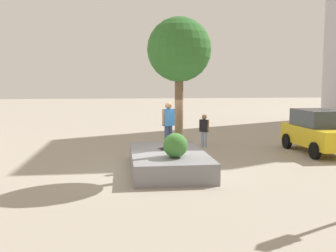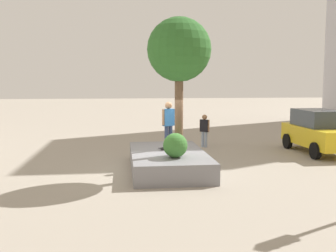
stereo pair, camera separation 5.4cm
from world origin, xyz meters
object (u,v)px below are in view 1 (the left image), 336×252
Objects in this scene: skateboarder at (168,121)px; taxi_cab at (318,131)px; pedestrian_crossing at (204,128)px; skateboard at (168,148)px; planter_ledge at (168,161)px; plaza_tree at (179,51)px.

skateboarder reaches higher than taxi_cab.
pedestrian_crossing is at bearing 151.62° from skateboarder.
skateboard is 4.66m from pedestrian_crossing.
planter_ledge is at bearing -8.91° from skateboard.
taxi_cab is at bearing 110.24° from planter_ledge.
skateboard is at bearing -73.18° from taxi_cab.
plaza_tree is at bearing -21.05° from pedestrian_crossing.
skateboarder is 0.41× the size of taxi_cab.
taxi_cab reaches higher than planter_ledge.
planter_ledge is 3.82m from plaza_tree.
plaza_tree is 2.91× the size of pedestrian_crossing.
skateboarder is at bearing -73.18° from taxi_cab.
pedestrian_crossing is (-4.10, 2.21, 0.18)m from skateboard.
skateboarder reaches higher than skateboard.
planter_ledge is 1.03× the size of plaza_tree.
planter_ledge is 5.15m from pedestrian_crossing.
skateboarder is at bearing 171.09° from planter_ledge.
skateboard is 0.51× the size of pedestrian_crossing.
taxi_cab is (-2.07, 6.85, -0.73)m from skateboarder.
skateboard is at bearing 90.00° from skateboarder.
skateboard is at bearing 171.09° from planter_ledge.
skateboarder is (-1.10, -0.22, -2.41)m from plaza_tree.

